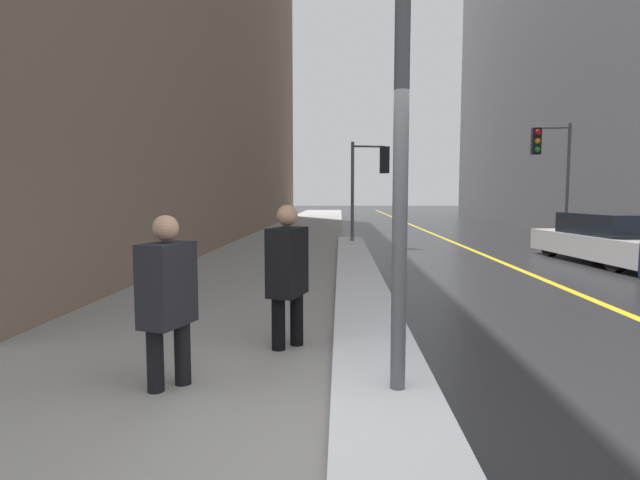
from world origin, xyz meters
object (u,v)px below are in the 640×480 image
Objects in this scene: lamp_post at (402,89)px; traffic_light_far at (549,157)px; traffic_light_near at (373,171)px; pedestrian_trailing at (167,294)px; parked_car_white at (610,240)px; pedestrian_in_glasses at (287,269)px.

traffic_light_far reaches higher than lamp_post.
lamp_post is 1.17× the size of traffic_light_near.
lamp_post is at bearing 99.55° from pedestrian_trailing.
traffic_light_far reaches higher than pedestrian_trailing.
traffic_light_near is 0.73× the size of parked_car_white.
traffic_light_near is 6.09m from traffic_light_far.
traffic_light_far is 2.60× the size of pedestrian_in_glasses.
lamp_post reaches higher than pedestrian_trailing.
pedestrian_in_glasses is at bearing 160.00° from pedestrian_trailing.
lamp_post is 2.58m from pedestrian_trailing.
traffic_light_near is at bearing 87.28° from lamp_post.
traffic_light_near is 7.45m from parked_car_white.
traffic_light_far is at bearing 63.90° from lamp_post.
lamp_post is 2.68× the size of pedestrian_trailing.
traffic_light_far reaches higher than pedestrian_in_glasses.
parked_car_white is (6.28, 8.79, -1.92)m from lamp_post.
traffic_light_far reaches higher than parked_car_white.
traffic_light_far is at bearing -4.12° from traffic_light_near.
lamp_post is 2.42m from pedestrian_in_glasses.
parked_car_white is at bearing 54.44° from lamp_post.
lamp_post is 15.20m from traffic_light_far.
parked_car_white is at bearing 153.05° from pedestrian_trailing.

